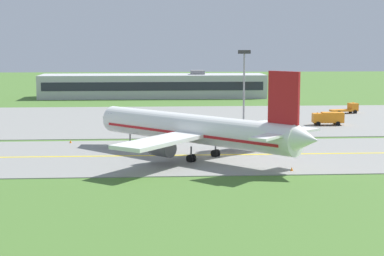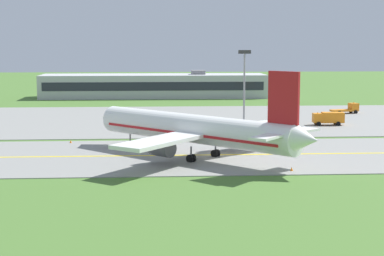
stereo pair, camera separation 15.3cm
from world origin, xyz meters
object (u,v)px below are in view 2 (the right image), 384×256
service_truck_baggage (329,118)px  service_truck_catering (150,122)px  airplane_lead (195,129)px  apron_light_mast (244,78)px  service_truck_fuel (349,109)px

service_truck_baggage → service_truck_catering: bearing=-172.1°
service_truck_catering → service_truck_baggage: bearing=7.9°
service_truck_catering → airplane_lead: bearing=-76.9°
airplane_lead → apron_light_mast: 35.35m
service_truck_baggage → apron_light_mast: (-16.68, 0.03, 7.79)m
airplane_lead → service_truck_catering: (-6.55, 28.12, -2.60)m
service_truck_fuel → service_truck_catering: (-45.00, -24.42, 0.35)m
airplane_lead → service_truck_baggage: bearing=49.4°
service_truck_catering → apron_light_mast: size_ratio=0.42×
service_truck_fuel → service_truck_catering: service_truck_catering is taller
airplane_lead → service_truck_catering: airplane_lead is taller
airplane_lead → service_truck_baggage: 43.51m
apron_light_mast → service_truck_fuel: bearing=36.1°
service_truck_baggage → service_truck_fuel: 22.07m
service_truck_baggage → apron_light_mast: 18.41m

